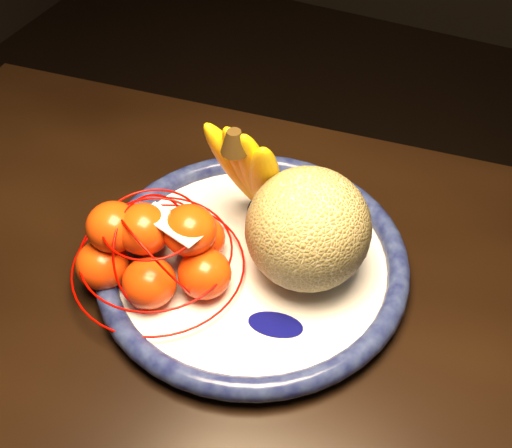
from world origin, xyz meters
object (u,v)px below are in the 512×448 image
at_px(fruit_bowl, 252,261).
at_px(cantaloupe, 308,229).
at_px(banana_bunch, 252,168).
at_px(mandarin_bag, 156,248).

relative_size(fruit_bowl, cantaloupe, 2.65).
height_order(fruit_bowl, banana_bunch, banana_bunch).
xyz_separation_m(fruit_bowl, cantaloupe, (0.06, 0.01, 0.07)).
bearing_deg(mandarin_bag, banana_bunch, 61.99).
bearing_deg(cantaloupe, fruit_bowl, -166.73).
bearing_deg(banana_bunch, mandarin_bag, -108.67).
distance_m(cantaloupe, mandarin_bag, 0.17).
relative_size(cantaloupe, mandarin_bag, 0.60).
xyz_separation_m(fruit_bowl, banana_bunch, (-0.03, 0.06, 0.09)).
bearing_deg(fruit_bowl, banana_bunch, 115.15).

